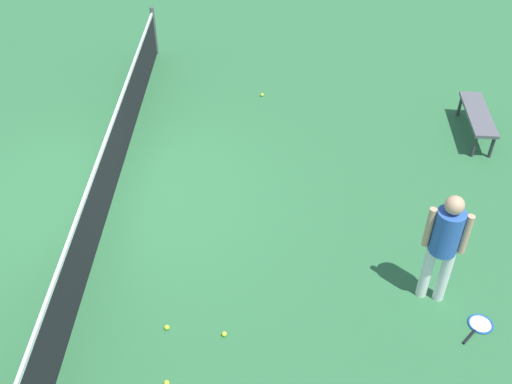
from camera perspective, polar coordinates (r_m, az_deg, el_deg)
ground_plane at (r=9.67m, az=-13.73°, el=-0.09°), size 40.00×40.00×0.00m
court_net at (r=9.37m, az=-14.20°, el=2.28°), size 10.09×0.09×1.07m
player_near_side at (r=7.48m, az=17.94°, el=-4.58°), size 0.42×0.52×1.70m
tennis_racket_near_player at (r=8.04m, az=21.00°, el=-12.05°), size 0.53×0.53×0.03m
tennis_ball_near_player at (r=11.91m, az=0.61°, el=9.47°), size 0.07×0.07×0.07m
tennis_ball_by_net at (r=7.57m, az=-8.70°, el=-12.95°), size 0.07×0.07×0.07m
tennis_ball_midcourt at (r=7.11m, az=-8.73°, el=-17.97°), size 0.07×0.07×0.07m
tennis_ball_baseline at (r=7.43m, az=-3.12°, el=-13.69°), size 0.07×0.07×0.07m
courtside_bench at (r=11.23m, az=20.85°, el=6.98°), size 1.53×0.52×0.48m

